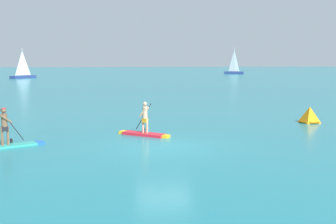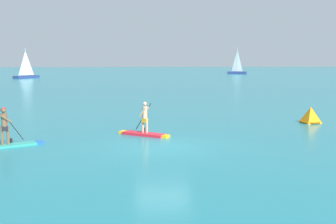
{
  "view_description": "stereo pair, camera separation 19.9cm",
  "coord_description": "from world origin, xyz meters",
  "px_view_note": "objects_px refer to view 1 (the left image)",
  "views": [
    {
      "loc": [
        -1.74,
        -17.87,
        3.89
      ],
      "look_at": [
        0.62,
        3.97,
        1.08
      ],
      "focal_mm": 43.4,
      "sensor_mm": 36.0,
      "label": 1
    },
    {
      "loc": [
        -1.54,
        -17.89,
        3.89
      ],
      "look_at": [
        0.62,
        3.97,
        1.08
      ],
      "focal_mm": 43.4,
      "sensor_mm": 36.0,
      "label": 2
    }
  ],
  "objects_px": {
    "paddleboarder_near_left": "(4,139)",
    "paddleboarder_mid_center": "(144,129)",
    "race_marker_buoy": "(309,116)",
    "sailboat_left_horizon": "(23,75)",
    "sailboat_right_horizon": "(234,70)"
  },
  "relations": [
    {
      "from": "sailboat_left_horizon",
      "to": "sailboat_right_horizon",
      "type": "xyz_separation_m",
      "value": [
        52.67,
        21.6,
        0.28
      ]
    },
    {
      "from": "paddleboarder_mid_center",
      "to": "sailboat_left_horizon",
      "type": "bearing_deg",
      "value": -37.8
    },
    {
      "from": "paddleboarder_near_left",
      "to": "sailboat_right_horizon",
      "type": "relative_size",
      "value": 0.45
    },
    {
      "from": "paddleboarder_mid_center",
      "to": "race_marker_buoy",
      "type": "bearing_deg",
      "value": -128.59
    },
    {
      "from": "paddleboarder_mid_center",
      "to": "race_marker_buoy",
      "type": "height_order",
      "value": "paddleboarder_mid_center"
    },
    {
      "from": "paddleboarder_mid_center",
      "to": "sailboat_right_horizon",
      "type": "height_order",
      "value": "sailboat_right_horizon"
    },
    {
      "from": "paddleboarder_mid_center",
      "to": "sailboat_left_horizon",
      "type": "height_order",
      "value": "sailboat_left_horizon"
    },
    {
      "from": "race_marker_buoy",
      "to": "sailboat_right_horizon",
      "type": "relative_size",
      "value": 0.19
    },
    {
      "from": "race_marker_buoy",
      "to": "paddleboarder_near_left",
      "type": "bearing_deg",
      "value": -162.08
    },
    {
      "from": "race_marker_buoy",
      "to": "sailboat_left_horizon",
      "type": "distance_m",
      "value": 74.64
    },
    {
      "from": "race_marker_buoy",
      "to": "sailboat_left_horizon",
      "type": "height_order",
      "value": "sailboat_left_horizon"
    },
    {
      "from": "sailboat_right_horizon",
      "to": "paddleboarder_near_left",
      "type": "bearing_deg",
      "value": -85.58
    },
    {
      "from": "paddleboarder_near_left",
      "to": "paddleboarder_mid_center",
      "type": "bearing_deg",
      "value": -7.84
    },
    {
      "from": "paddleboarder_mid_center",
      "to": "sailboat_right_horizon",
      "type": "relative_size",
      "value": 0.35
    },
    {
      "from": "paddleboarder_near_left",
      "to": "sailboat_right_horizon",
      "type": "bearing_deg",
      "value": 41.9
    }
  ]
}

